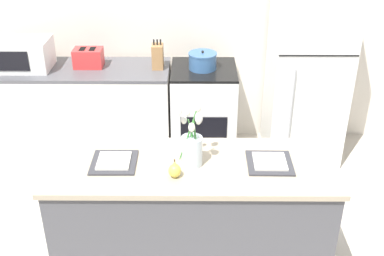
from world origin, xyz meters
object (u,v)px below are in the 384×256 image
Objects in this scene: microwave at (24,54)px; knife_block at (158,56)px; toaster at (88,58)px; cooking_pot at (203,61)px; stove_range at (203,112)px; pear_figurine at (175,170)px; refrigerator at (308,66)px; flower_vase at (192,146)px; plate_setting_left at (114,162)px; plate_setting_right at (270,162)px.

microwave is 1.78× the size of knife_block.
microwave is at bearing -175.83° from toaster.
stove_range is at bearing 18.89° from cooking_pot.
stove_range is 1.85× the size of microwave.
stove_range is 1.82m from pear_figurine.
cooking_pot is (-0.01, -0.00, 0.52)m from stove_range.
refrigerator is 4.48× the size of flower_vase.
toaster is at bearing 177.53° from knife_block.
plate_setting_left is at bearing -56.66° from microwave.
flower_vase is 0.51m from plate_setting_left.
pear_figurine reaches higher than stove_range.
knife_block is (-0.41, 0.02, 0.04)m from cooking_pot.
knife_block reaches higher than toaster.
plate_setting_right is (0.48, 0.01, -0.12)m from flower_vase.
cooking_pot is at bearing -0.13° from microwave.
toaster reaches higher than pear_figurine.
refrigerator reaches higher than toaster.
stove_range is 1.73m from microwave.
plate_setting_right is 1.80m from knife_block.
microwave is at bearing 129.51° from pear_figurine.
plate_setting_right is at bearing 1.10° from flower_vase.
refrigerator is at bearing 56.54° from pear_figurine.
flower_vase is (-1.05, -1.60, 0.11)m from refrigerator.
knife_block reaches higher than plate_setting_left.
flower_vase reaches higher than plate_setting_right.
cooking_pot is (-0.40, 1.59, 0.07)m from plate_setting_right.
refrigerator is at bearing 0.04° from stove_range.
knife_block reaches higher than stove_range.
refrigerator is 6.53× the size of toaster.
toaster is at bearing 4.17° from microwave.
flower_vase is 1.90m from toaster.
plate_setting_right is 2.57m from microwave.
flower_vase is at bearing -46.18° from microwave.
refrigerator is at bearing 0.03° from microwave.
refrigerator reaches higher than cooking_pot.
knife_block reaches higher than cooking_pot.
toaster is 0.58m from microwave.
flower_vase is 2.22m from microwave.
toaster is 1.05m from cooking_pot.
plate_setting_left is at bearing 180.00° from plate_setting_right.
pear_figurine is 1.77m from knife_block.
plate_setting_right is at bearing -48.48° from toaster.
plate_setting_right is at bearing -38.23° from microwave.
microwave is (-0.57, -0.04, 0.05)m from toaster.
plate_setting_right is at bearing 14.08° from pear_figurine.
flower_vase reaches higher than toaster.
toaster is at bearing 177.77° from stove_range.
flower_vase is 0.85× the size of microwave.
stove_range is 0.70m from knife_block.
flower_vase is 1.46× the size of toaster.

